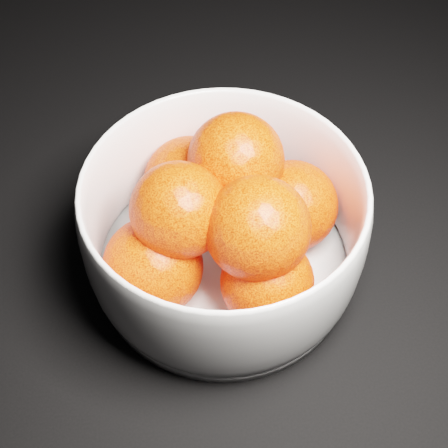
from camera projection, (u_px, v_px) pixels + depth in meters
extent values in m
cylinder|color=silver|center=(224.00, 263.00, 0.57)|extent=(0.23, 0.23, 0.01)
sphere|color=#FF350C|center=(292.00, 206.00, 0.55)|extent=(0.08, 0.08, 0.08)
sphere|color=#FF350C|center=(190.00, 182.00, 0.57)|extent=(0.08, 0.08, 0.08)
sphere|color=#FF350C|center=(153.00, 266.00, 0.51)|extent=(0.08, 0.08, 0.08)
sphere|color=#FF350C|center=(267.00, 282.00, 0.50)|extent=(0.08, 0.08, 0.08)
sphere|color=#FF350C|center=(236.00, 161.00, 0.52)|extent=(0.08, 0.08, 0.08)
sphere|color=#FF350C|center=(179.00, 210.00, 0.49)|extent=(0.08, 0.08, 0.08)
sphere|color=#FF350C|center=(258.00, 228.00, 0.48)|extent=(0.08, 0.08, 0.08)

